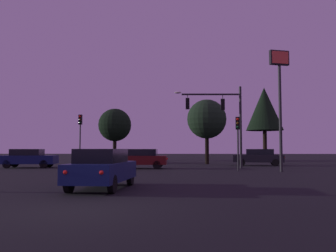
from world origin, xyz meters
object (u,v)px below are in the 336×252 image
(car_nearside_lane, at_px, (103,168))
(car_crossing_right, at_px, (28,158))
(traffic_light_corner_right, at_px, (238,132))
(car_crossing_left, at_px, (142,158))
(tree_behind_sign, at_px, (207,119))
(tree_center_horizon, at_px, (115,125))
(store_sign_illuminated, at_px, (280,84))
(car_far_lane, at_px, (137,156))
(tree_left_far, at_px, (264,109))
(traffic_light_corner_left, at_px, (80,130))
(traffic_signal_mast_arm, at_px, (222,113))
(car_parked_lot, at_px, (258,157))

(car_nearside_lane, relative_size, car_crossing_right, 0.99)
(traffic_light_corner_right, xyz_separation_m, car_crossing_left, (-7.15, 2.30, -1.93))
(car_crossing_left, relative_size, tree_behind_sign, 0.62)
(car_nearside_lane, xyz_separation_m, tree_behind_sign, (5.49, 23.00, 3.77))
(traffic_light_corner_right, xyz_separation_m, tree_behind_sign, (-1.49, 10.93, 1.84))
(car_nearside_lane, bearing_deg, tree_center_horizon, 100.16)
(car_crossing_left, bearing_deg, car_nearside_lane, -89.29)
(car_nearside_lane, bearing_deg, store_sign_illuminated, 48.32)
(car_nearside_lane, height_order, tree_behind_sign, tree_behind_sign)
(car_crossing_right, xyz_separation_m, tree_behind_sign, (15.04, 7.77, 3.76))
(tree_center_horizon, bearing_deg, car_far_lane, -64.15)
(tree_left_far, bearing_deg, store_sign_illuminated, -99.57)
(store_sign_illuminated, bearing_deg, traffic_light_corner_left, 154.35)
(car_crossing_right, bearing_deg, car_far_lane, 54.65)
(car_crossing_left, bearing_deg, car_crossing_right, 174.77)
(traffic_light_corner_left, relative_size, tree_center_horizon, 0.66)
(traffic_light_corner_left, height_order, tree_center_horizon, tree_center_horizon)
(traffic_signal_mast_arm, distance_m, car_nearside_lane, 16.72)
(traffic_signal_mast_arm, relative_size, car_parked_lot, 1.38)
(store_sign_illuminated, bearing_deg, tree_behind_sign, 108.98)
(car_nearside_lane, height_order, tree_center_horizon, tree_center_horizon)
(store_sign_illuminated, bearing_deg, car_parked_lot, 87.98)
(traffic_light_corner_left, relative_size, car_nearside_lane, 1.03)
(car_crossing_right, bearing_deg, traffic_light_corner_right, -10.82)
(car_parked_lot, bearing_deg, traffic_light_corner_left, -175.53)
(traffic_signal_mast_arm, bearing_deg, tree_behind_sign, 95.00)
(tree_left_far, bearing_deg, tree_center_horizon, 166.77)
(car_far_lane, xyz_separation_m, tree_behind_sign, (7.49, -2.87, 3.76))
(car_nearside_lane, height_order, car_crossing_left, same)
(car_crossing_right, distance_m, tree_center_horizon, 19.95)
(tree_left_far, bearing_deg, tree_behind_sign, -136.63)
(store_sign_illuminated, bearing_deg, car_far_lane, 127.86)
(traffic_light_corner_left, xyz_separation_m, car_parked_lot, (16.26, 1.27, -2.48))
(tree_center_horizon, bearing_deg, car_crossing_left, -73.38)
(store_sign_illuminated, distance_m, tree_center_horizon, 28.48)
(car_far_lane, height_order, tree_center_horizon, tree_center_horizon)
(traffic_signal_mast_arm, height_order, car_parked_lot, traffic_signal_mast_arm)
(traffic_signal_mast_arm, xyz_separation_m, tree_center_horizon, (-12.36, 19.38, 0.35))
(car_nearside_lane, bearing_deg, traffic_light_corner_left, 108.75)
(traffic_light_corner_left, relative_size, store_sign_illuminated, 0.56)
(car_parked_lot, bearing_deg, car_crossing_right, -166.89)
(traffic_signal_mast_arm, relative_size, car_far_lane, 1.50)
(traffic_light_corner_right, distance_m, car_crossing_right, 16.94)
(car_crossing_right, relative_size, car_parked_lot, 0.96)
(car_nearside_lane, height_order, store_sign_illuminated, store_sign_illuminated)
(car_far_lane, bearing_deg, traffic_light_corner_right, -56.95)
(traffic_signal_mast_arm, height_order, tree_left_far, tree_left_far)
(traffic_signal_mast_arm, bearing_deg, car_crossing_left, -173.42)
(traffic_signal_mast_arm, distance_m, car_crossing_right, 16.14)
(traffic_light_corner_left, bearing_deg, tree_center_horizon, 89.64)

